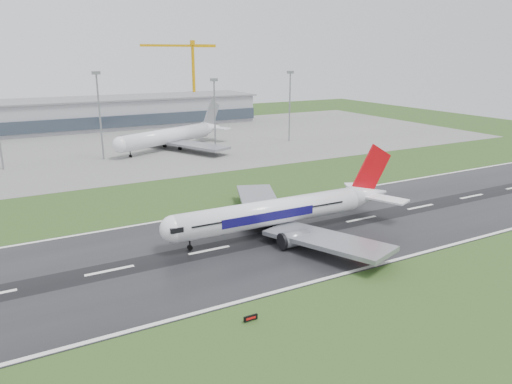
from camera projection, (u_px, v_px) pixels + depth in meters
ground at (110, 271)px, 88.65m from camera, size 520.00×520.00×0.00m
runway at (110, 271)px, 88.63m from camera, size 400.00×45.00×0.10m
apron at (42, 153)px, 194.03m from camera, size 400.00×130.00×0.08m
terminal at (28, 118)px, 242.55m from camera, size 240.00×36.00×15.00m
main_airliner at (287, 195)px, 105.89m from camera, size 58.75×56.04×17.08m
parked_airliner at (170, 128)px, 199.40m from camera, size 79.22×77.17×17.89m
tower_crane at (194, 80)px, 295.13m from camera, size 47.02×3.21×46.22m
runway_sign at (251, 318)px, 71.84m from camera, size 2.30×0.30×1.04m
floodmast_3 at (100, 118)px, 177.57m from camera, size 0.64×0.64×31.41m
floodmast_4 at (215, 115)px, 199.40m from camera, size 0.64×0.64×27.82m
floodmast_5 at (290, 108)px, 216.06m from camera, size 0.64×0.64×30.18m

